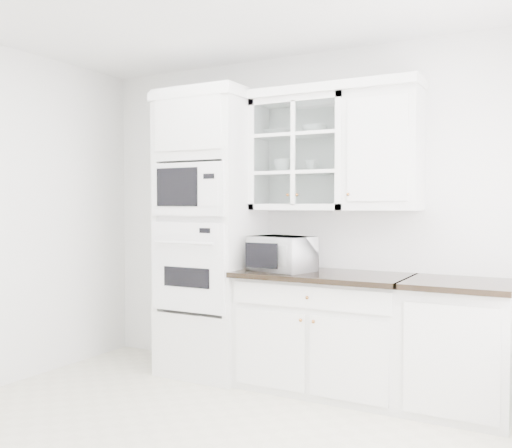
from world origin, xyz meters
The scene contains 12 objects.
room_shell centered at (0.00, 0.43, 1.78)m, with size 4.00×3.50×2.70m.
oven_column centered at (-0.75, 1.42, 1.20)m, with size 0.76×0.68×2.40m.
base_cabinet_run centered at (0.28, 1.45, 0.46)m, with size 1.32×0.67×0.92m.
extra_base_cabinet centered at (1.28, 1.45, 0.46)m, with size 0.72×0.67×0.92m.
upper_cabinet_glass centered at (0.03, 1.58, 1.85)m, with size 0.80×0.33×0.90m.
upper_cabinet_solid centered at (0.71, 1.58, 1.85)m, with size 0.55×0.33×0.90m, color white.
crown_molding centered at (-0.07, 1.56, 2.33)m, with size 2.14×0.38×0.07m, color white.
countertop_microwave centered at (-0.04, 1.39, 1.06)m, with size 0.47×0.39×0.27m, color white.
bowl_a centered at (-0.18, 1.57, 2.03)m, with size 0.20×0.20×0.05m, color white.
bowl_b centered at (0.15, 1.57, 2.04)m, with size 0.20×0.20×0.06m, color white.
cup_a centered at (-0.14, 1.59, 1.76)m, with size 0.14×0.14×0.11m, color white.
cup_b centered at (0.11, 1.59, 1.76)m, with size 0.10×0.10×0.09m, color white.
Camera 1 is at (1.93, -2.65, 1.45)m, focal length 40.00 mm.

